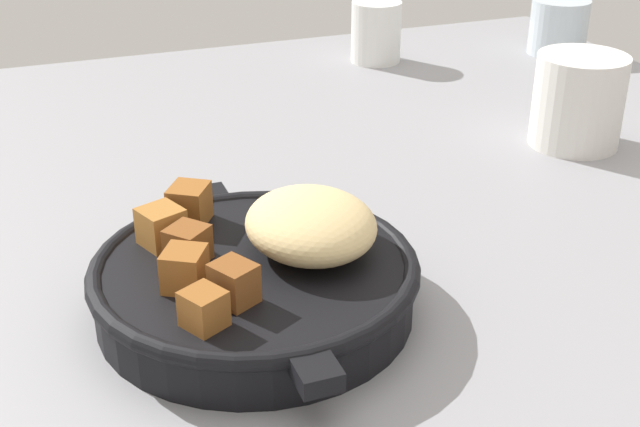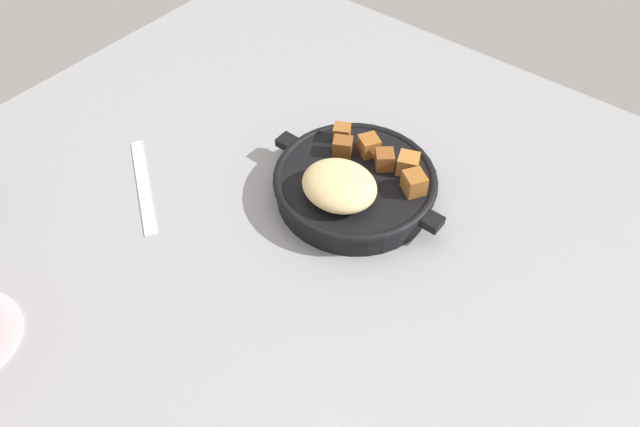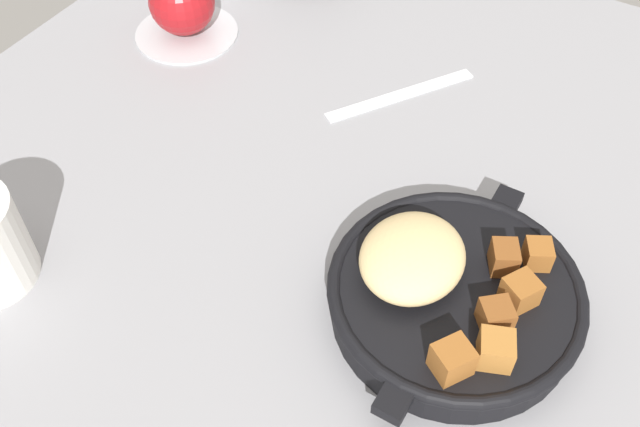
# 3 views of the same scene
# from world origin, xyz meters

# --- Properties ---
(ground_plane) EXTENTS (1.18, 1.02, 0.02)m
(ground_plane) POSITION_xyz_m (0.00, 0.00, -0.01)
(ground_plane) COLOR gray
(cast_iron_skillet) EXTENTS (0.26, 0.22, 0.07)m
(cast_iron_skillet) POSITION_xyz_m (0.04, -0.10, 0.03)
(cast_iron_skillet) COLOR black
(cast_iron_skillet) RESTS_ON ground_plane
(ceramic_mug_white) EXTENTS (0.09, 0.09, 0.09)m
(ceramic_mug_white) POSITION_xyz_m (-0.14, 0.27, 0.04)
(ceramic_mug_white) COLOR silver
(ceramic_mug_white) RESTS_ON ground_plane
(water_glass_short) EXTENTS (0.07, 0.07, 0.07)m
(water_glass_short) POSITION_xyz_m (-0.41, 0.44, 0.03)
(water_glass_short) COLOR silver
(water_glass_short) RESTS_ON ground_plane
(white_creamer_pitcher) EXTENTS (0.06, 0.06, 0.08)m
(white_creamer_pitcher) POSITION_xyz_m (-0.46, 0.20, 0.04)
(white_creamer_pitcher) COLOR white
(white_creamer_pitcher) RESTS_ON ground_plane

